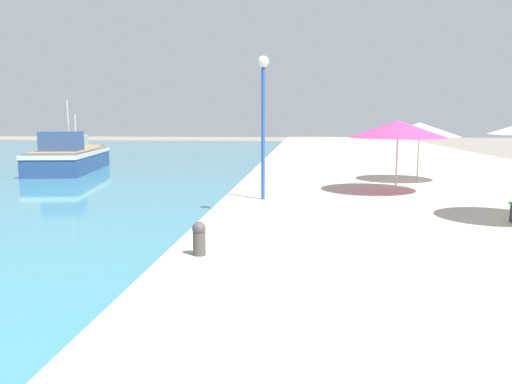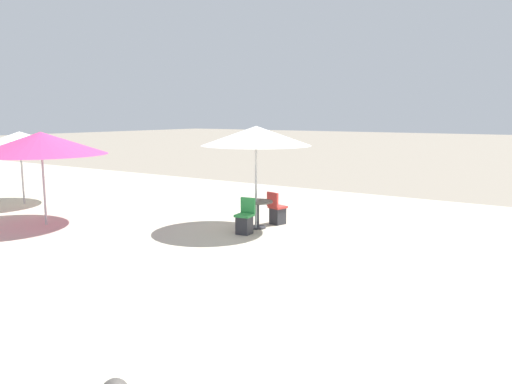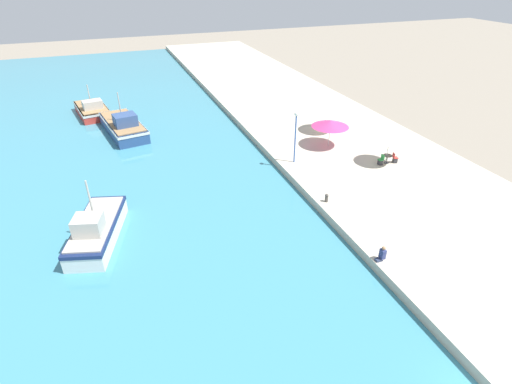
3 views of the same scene
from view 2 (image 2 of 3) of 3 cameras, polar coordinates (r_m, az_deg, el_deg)
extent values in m
cylinder|color=#B7B7B7|center=(13.04, 0.00, 0.80)|extent=(0.06, 0.06, 2.37)
cone|color=white|center=(12.93, 0.00, 6.45)|extent=(2.86, 2.86, 0.50)
cylinder|color=#B7B7B7|center=(14.80, -23.07, 0.51)|extent=(0.06, 0.06, 2.09)
cone|color=#E5387A|center=(14.69, -23.35, 5.15)|extent=(3.48, 3.48, 0.61)
cylinder|color=#B7B7B7|center=(18.55, -25.15, 1.82)|extent=(0.06, 0.06, 2.02)
cone|color=white|center=(18.46, -25.38, 5.36)|extent=(3.31, 3.31, 0.58)
cylinder|color=#333338|center=(13.39, 0.20, -4.06)|extent=(0.44, 0.44, 0.04)
cylinder|color=#333338|center=(13.32, 0.20, -2.67)|extent=(0.08, 0.08, 0.70)
cylinder|color=#4C4742|center=(13.25, 0.20, -1.10)|extent=(0.80, 0.80, 0.04)
cube|color=#2D2D33|center=(13.85, 2.49, -2.76)|extent=(0.41, 0.41, 0.45)
cube|color=red|center=(13.80, 2.50, -1.72)|extent=(0.48, 0.48, 0.06)
cube|color=red|center=(13.63, 1.91, -0.88)|extent=(0.15, 0.40, 0.40)
cube|color=#2D2D33|center=(12.70, -1.34, -3.82)|extent=(0.38, 0.38, 0.45)
cube|color=#2D8E42|center=(12.65, -1.35, -2.70)|extent=(0.44, 0.44, 0.06)
cube|color=#2D8E42|center=(12.77, -0.92, -1.53)|extent=(0.11, 0.40, 0.40)
camera|label=1|loc=(7.48, 83.83, -2.38)|focal=35.00mm
camera|label=3|loc=(24.54, 156.46, 22.20)|focal=28.00mm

